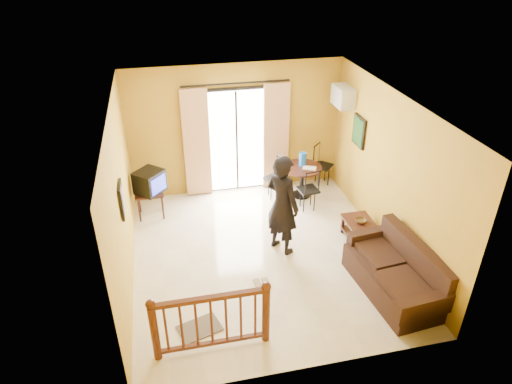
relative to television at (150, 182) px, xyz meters
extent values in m
plane|color=beige|center=(1.87, -1.74, -0.78)|extent=(5.00, 5.00, 0.00)
plane|color=white|center=(1.87, -1.74, 2.02)|extent=(5.00, 5.00, 0.00)
plane|color=#B78C23|center=(1.87, 0.76, 0.62)|extent=(4.50, 0.00, 4.50)
plane|color=#B78C23|center=(1.87, -4.24, 0.62)|extent=(4.50, 0.00, 4.50)
plane|color=#B78C23|center=(-0.38, -1.74, 0.62)|extent=(0.00, 5.00, 5.00)
plane|color=#B78C23|center=(4.12, -1.74, 0.62)|extent=(0.00, 5.00, 5.00)
cube|color=black|center=(1.87, 0.74, 0.37)|extent=(1.34, 0.03, 2.34)
cube|color=white|center=(1.87, 0.71, 0.37)|extent=(1.20, 0.04, 2.20)
cube|color=black|center=(1.87, 0.69, 0.37)|extent=(0.04, 0.02, 2.20)
cube|color=beige|center=(1.02, 0.66, 0.42)|extent=(0.55, 0.08, 2.35)
cube|color=beige|center=(2.72, 0.66, 0.42)|extent=(0.55, 0.08, 2.35)
cylinder|color=black|center=(1.87, 0.66, 1.64)|extent=(2.20, 0.04, 0.04)
cube|color=black|center=(-0.03, 0.00, -0.25)|extent=(0.55, 0.46, 0.04)
cylinder|color=black|center=(-0.26, -0.18, -0.51)|extent=(0.04, 0.04, 0.53)
cylinder|color=black|center=(0.19, -0.18, -0.51)|extent=(0.04, 0.04, 0.53)
cylinder|color=black|center=(-0.26, 0.19, -0.51)|extent=(0.04, 0.04, 0.53)
cylinder|color=black|center=(0.19, 0.19, -0.51)|extent=(0.04, 0.04, 0.53)
cube|color=black|center=(0.00, 0.00, 0.00)|extent=(0.68, 0.68, 0.46)
cube|color=#222ECE|center=(0.17, -0.15, 0.00)|extent=(0.28, 0.31, 0.32)
cube|color=black|center=(-0.35, -1.94, 0.77)|extent=(0.04, 0.42, 0.52)
cube|color=#636155|center=(-0.33, -1.94, 0.77)|extent=(0.01, 0.34, 0.44)
cylinder|color=black|center=(3.17, 0.12, -0.10)|extent=(0.83, 0.83, 0.04)
cylinder|color=black|center=(3.17, 0.12, -0.44)|extent=(0.08, 0.08, 0.67)
cylinder|color=black|center=(3.17, 0.12, -0.76)|extent=(0.41, 0.41, 0.03)
cylinder|color=blue|center=(3.19, 0.20, 0.06)|extent=(0.15, 0.15, 0.29)
cube|color=beige|center=(3.29, 0.02, -0.07)|extent=(0.33, 0.28, 0.02)
cube|color=silver|center=(3.97, 0.21, 1.37)|extent=(0.30, 0.60, 0.40)
cube|color=gray|center=(3.82, 0.21, 1.37)|extent=(0.02, 0.56, 0.36)
cube|color=black|center=(4.09, -0.44, 0.87)|extent=(0.04, 0.50, 0.60)
cube|color=black|center=(4.06, -0.44, 0.87)|extent=(0.01, 0.42, 0.52)
cube|color=black|center=(3.72, -1.80, -0.39)|extent=(0.51, 0.91, 0.04)
cube|color=black|center=(3.72, -1.80, -0.66)|extent=(0.47, 0.87, 0.03)
cube|color=black|center=(3.51, -2.21, -0.58)|extent=(0.05, 0.05, 0.38)
cube|color=black|center=(3.92, -2.21, -0.58)|extent=(0.05, 0.05, 0.38)
cube|color=black|center=(3.51, -1.40, -0.58)|extent=(0.05, 0.05, 0.38)
cube|color=black|center=(3.92, -1.40, -0.58)|extent=(0.05, 0.05, 0.38)
imported|color=brown|center=(3.72, -1.71, -0.34)|extent=(0.24, 0.24, 0.06)
cube|color=black|center=(3.67, -3.12, -0.56)|extent=(1.04, 1.82, 0.43)
cube|color=black|center=(3.99, -3.12, -0.18)|extent=(0.36, 1.75, 0.60)
cube|color=black|center=(3.67, -3.96, -0.32)|extent=(0.88, 0.26, 0.33)
cube|color=black|center=(3.67, -2.27, -0.32)|extent=(0.88, 0.26, 0.33)
cube|color=black|center=(3.61, -3.50, -0.31)|extent=(0.66, 0.76, 0.11)
cube|color=black|center=(3.61, -2.73, -0.31)|extent=(0.66, 0.76, 0.11)
imported|color=black|center=(2.24, -1.64, 0.15)|extent=(0.74, 0.81, 1.86)
cylinder|color=#471E0F|center=(-0.03, -3.64, -0.32)|extent=(0.11, 0.11, 0.92)
cylinder|color=#471E0F|center=(1.47, -3.64, -0.32)|extent=(0.11, 0.11, 0.92)
sphere|color=#471E0F|center=(-0.03, -3.64, 0.19)|extent=(0.13, 0.13, 0.13)
sphere|color=#471E0F|center=(1.47, -3.64, 0.19)|extent=(0.13, 0.13, 0.13)
cube|color=#471E0F|center=(0.72, -3.64, 0.14)|extent=(1.55, 0.08, 0.06)
cube|color=#471E0F|center=(0.72, -3.64, -0.68)|extent=(1.55, 0.06, 0.05)
cube|color=#5A5148|center=(0.57, -3.25, -0.77)|extent=(0.69, 0.56, 0.02)
cube|color=brown|center=(1.61, -2.51, -0.76)|extent=(0.11, 0.25, 0.03)
cube|color=brown|center=(1.75, -2.51, -0.76)|extent=(0.11, 0.25, 0.03)
camera|label=1|loc=(0.35, -8.08, 4.27)|focal=32.00mm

